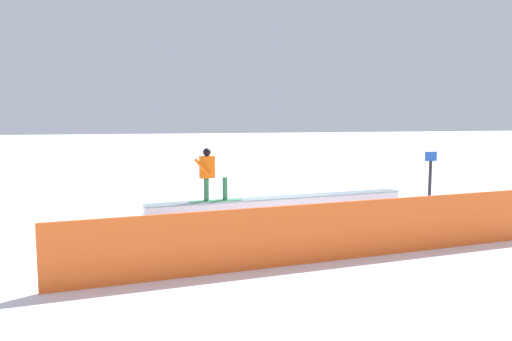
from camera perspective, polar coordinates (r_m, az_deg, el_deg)
The scene contains 5 objects.
ground_plane at distance 14.87m, azimuth 2.78°, elevation -5.36°, with size 120.00×120.00×0.00m, color white.
grind_box at distance 14.81m, azimuth 2.78°, elevation -4.29°, with size 7.87×1.69×0.62m.
snowboarder at distance 13.96m, azimuth -5.30°, elevation -0.23°, with size 1.49×0.48×1.48m.
safety_fence at distance 10.64m, azimuth 8.74°, elevation -6.86°, with size 11.33×0.06×1.23m, color orange.
trail_marker at distance 17.00m, azimuth 19.11°, elevation -0.83°, with size 0.40×0.10×1.84m.
Camera 1 is at (3.64, 14.08, 3.08)m, focal length 35.31 mm.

